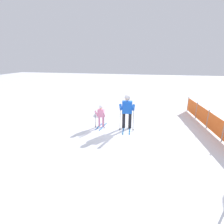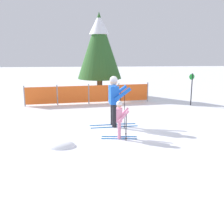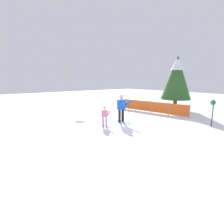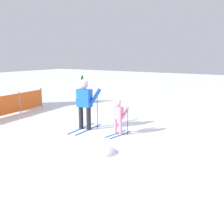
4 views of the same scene
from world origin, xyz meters
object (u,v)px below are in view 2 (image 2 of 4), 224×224
object	(u,v)px
safety_fence	(89,94)
trail_marker	(192,86)
conifer_far	(99,45)
skier_adult	(114,96)
skier_child	(120,117)

from	to	relation	value
safety_fence	trail_marker	bearing A→B (deg)	-8.04
conifer_far	trail_marker	distance (m)	5.74
safety_fence	conifer_far	size ratio (longest dim) A/B	1.32
skier_adult	skier_child	bearing A→B (deg)	-93.70
skier_child	conifer_far	world-z (taller)	conifer_far
trail_marker	conifer_far	bearing A→B (deg)	143.48
skier_adult	safety_fence	bearing A→B (deg)	96.90
safety_fence	trail_marker	size ratio (longest dim) A/B	3.98
skier_adult	conifer_far	world-z (taller)	conifer_far
skier_child	trail_marker	bearing A→B (deg)	56.04
skier_adult	safety_fence	size ratio (longest dim) A/B	0.29
skier_child	trail_marker	size ratio (longest dim) A/B	0.77
skier_adult	conifer_far	distance (m)	6.86
trail_marker	safety_fence	bearing A→B (deg)	171.96
safety_fence	trail_marker	distance (m)	5.03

